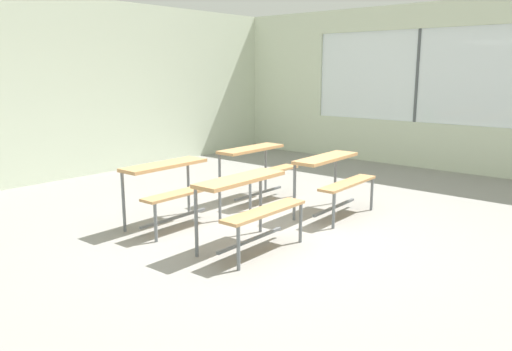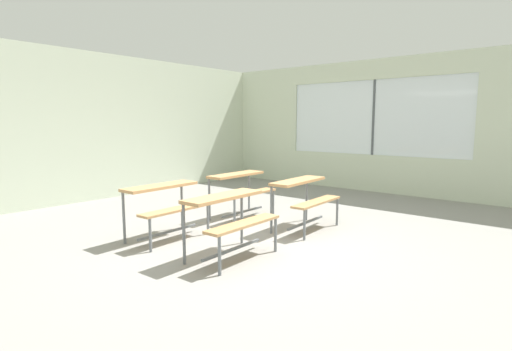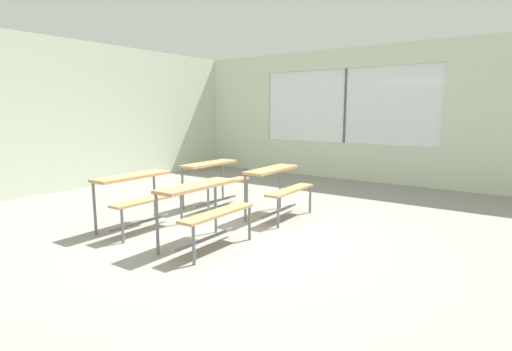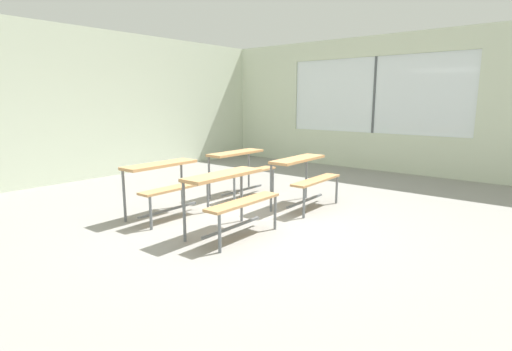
{
  "view_description": "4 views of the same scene",
  "coord_description": "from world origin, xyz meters",
  "px_view_note": "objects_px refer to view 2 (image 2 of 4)",
  "views": [
    {
      "loc": [
        -4.15,
        -3.41,
        1.81
      ],
      "look_at": [
        0.35,
        0.46,
        0.56
      ],
      "focal_mm": 35.24,
      "sensor_mm": 36.0,
      "label": 1
    },
    {
      "loc": [
        -3.8,
        -3.3,
        1.6
      ],
      "look_at": [
        0.74,
        0.46,
        0.81
      ],
      "focal_mm": 28.0,
      "sensor_mm": 36.0,
      "label": 2
    },
    {
      "loc": [
        -3.8,
        -3.3,
        1.6
      ],
      "look_at": [
        1.0,
        0.17,
        0.63
      ],
      "focal_mm": 28.0,
      "sensor_mm": 36.0,
      "label": 3
    },
    {
      "loc": [
        -3.8,
        -3.3,
        1.6
      ],
      "look_at": [
        -0.01,
        -0.16,
        0.66
      ],
      "focal_mm": 28.0,
      "sensor_mm": 36.0,
      "label": 4
    }
  ],
  "objects_px": {
    "desk_bench_r1c0": "(166,198)",
    "desk_bench_r1c1": "(241,184)",
    "desk_bench_r0c0": "(230,211)",
    "desk_bench_r0c1": "(304,192)"
  },
  "relations": [
    {
      "from": "desk_bench_r0c1",
      "to": "desk_bench_r1c0",
      "type": "xyz_separation_m",
      "value": [
        -1.63,
        1.19,
        0.0
      ]
    },
    {
      "from": "desk_bench_r1c0",
      "to": "desk_bench_r1c1",
      "type": "height_order",
      "value": "same"
    },
    {
      "from": "desk_bench_r1c0",
      "to": "desk_bench_r1c1",
      "type": "xyz_separation_m",
      "value": [
        1.58,
        0.03,
        0.0
      ]
    },
    {
      "from": "desk_bench_r0c0",
      "to": "desk_bench_r1c1",
      "type": "relative_size",
      "value": 1.01
    },
    {
      "from": "desk_bench_r1c0",
      "to": "desk_bench_r1c1",
      "type": "bearing_deg",
      "value": -0.33
    },
    {
      "from": "desk_bench_r0c1",
      "to": "desk_bench_r1c0",
      "type": "relative_size",
      "value": 1.01
    },
    {
      "from": "desk_bench_r0c0",
      "to": "desk_bench_r1c0",
      "type": "height_order",
      "value": "same"
    },
    {
      "from": "desk_bench_r0c0",
      "to": "desk_bench_r1c0",
      "type": "xyz_separation_m",
      "value": [
        -0.0,
        1.2,
        0.0
      ]
    },
    {
      "from": "desk_bench_r0c0",
      "to": "desk_bench_r1c1",
      "type": "bearing_deg",
      "value": 36.92
    },
    {
      "from": "desk_bench_r1c0",
      "to": "desk_bench_r0c1",
      "type": "bearing_deg",
      "value": -37.39
    }
  ]
}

